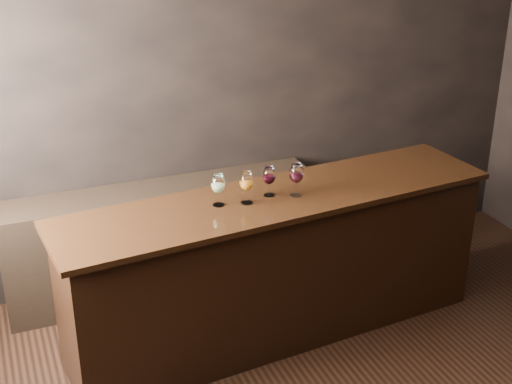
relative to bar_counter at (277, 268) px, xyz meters
name	(u,v)px	position (x,y,z in m)	size (l,w,h in m)	color
room_shell	(341,134)	(-0.18, -1.08, 1.32)	(5.02, 4.52, 2.81)	black
bar_counter	(277,268)	(0.00, 0.00, 0.00)	(2.82, 0.61, 0.99)	black
bar_top	(278,198)	(0.00, 0.00, 0.51)	(2.91, 0.68, 0.04)	black
back_bar_shelf	(163,239)	(-0.56, 0.83, -0.08)	(2.30, 0.40, 0.83)	black
glass_white	(218,184)	(-0.40, 0.01, 0.67)	(0.09, 0.09, 0.21)	white
glass_amber	(246,182)	(-0.23, -0.03, 0.67)	(0.09, 0.09, 0.21)	white
glass_red_a	(269,176)	(-0.05, 0.03, 0.66)	(0.08, 0.08, 0.19)	white
glass_red_b	(296,174)	(0.11, -0.03, 0.67)	(0.09, 0.09, 0.21)	white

